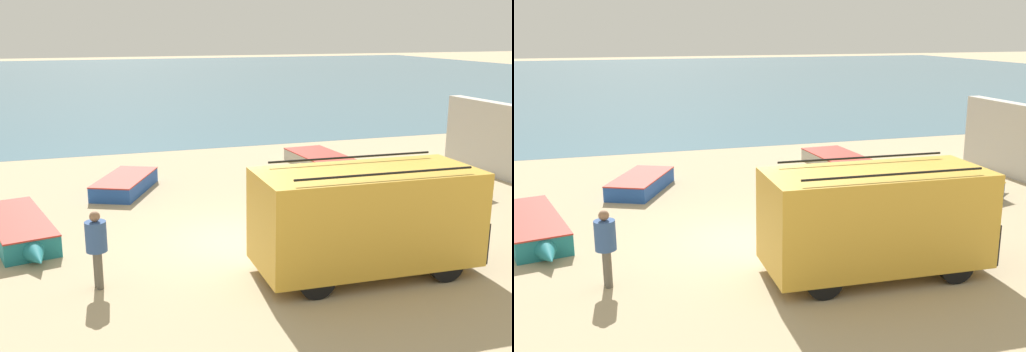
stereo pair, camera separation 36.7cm
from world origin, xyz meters
TOP-DOWN VIEW (x-y plane):
  - ground_plane at (0.00, 0.00)m, footprint 200.00×200.00m
  - sea_water at (0.00, 52.00)m, footprint 120.00×80.00m
  - parked_van at (2.15, -2.72)m, footprint 4.97×2.24m
  - fishing_rowboat_0 at (5.55, 6.88)m, footprint 1.90×5.17m
  - fishing_rowboat_1 at (-5.24, 1.90)m, footprint 2.11×4.75m
  - fishing_rowboat_2 at (6.85, 1.50)m, footprint 5.00×2.33m
  - fishing_rowboat_3 at (-2.11, 5.93)m, footprint 2.53×3.71m
  - fisherman_0 at (-3.53, -1.69)m, footprint 0.44×0.44m
  - fisherman_1 at (3.12, 0.89)m, footprint 0.45×0.45m

SIDE VIEW (x-z plane):
  - ground_plane at x=0.00m, z-range 0.00..0.00m
  - sea_water at x=0.00m, z-range 0.00..0.01m
  - fishing_rowboat_0 at x=5.55m, z-range 0.00..0.49m
  - fishing_rowboat_3 at x=-2.11m, z-range 0.00..0.51m
  - fishing_rowboat_2 at x=6.85m, z-range 0.00..0.56m
  - fishing_rowboat_1 at x=-5.24m, z-range 0.00..0.56m
  - fisherman_0 at x=-3.53m, z-range 0.16..1.84m
  - fisherman_1 at x=3.12m, z-range 0.17..1.87m
  - parked_van at x=2.15m, z-range 0.04..2.53m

